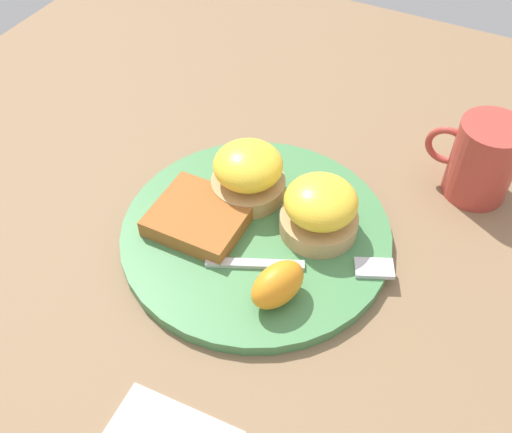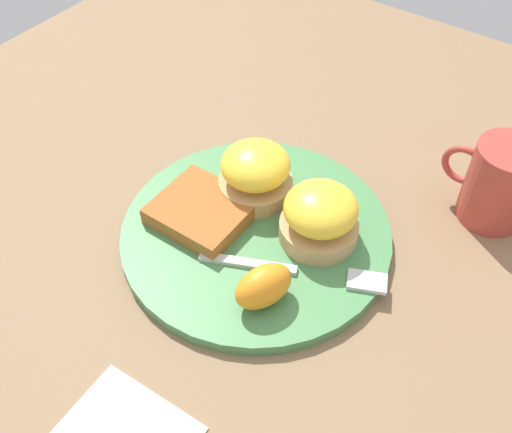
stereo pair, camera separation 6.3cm
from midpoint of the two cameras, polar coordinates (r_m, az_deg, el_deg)
ground_plane at (r=0.65m, az=-2.75°, el=-2.18°), size 1.10×1.10×0.00m
plate at (r=0.65m, az=-2.77°, el=-1.77°), size 0.29×0.29×0.01m
sandwich_benedict_left at (r=0.62m, az=3.25°, el=0.52°), size 0.08×0.08×0.06m
sandwich_benedict_right at (r=0.66m, az=-3.48°, el=4.00°), size 0.08×0.08×0.06m
hashbrown_patty at (r=0.65m, az=-8.14°, el=-0.18°), size 0.10×0.09×0.02m
orange_wedge at (r=0.57m, az=-1.10°, el=-6.69°), size 0.06×0.07×0.04m
fork at (r=0.61m, az=2.44°, el=-4.89°), size 0.18×0.09×0.00m
cup at (r=0.71m, az=18.38°, el=5.04°), size 0.10×0.07×0.10m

